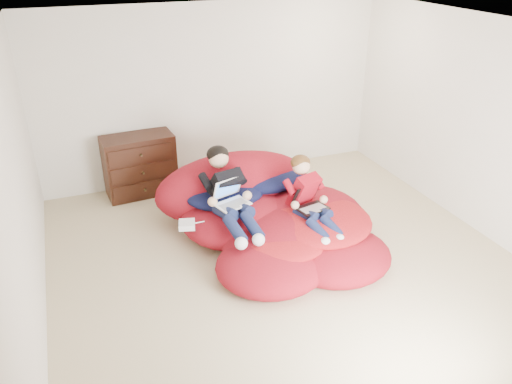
% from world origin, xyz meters
% --- Properties ---
extents(room_shell, '(5.10, 5.10, 2.77)m').
position_xyz_m(room_shell, '(0.00, 0.00, 0.22)').
color(room_shell, '#C3B28B').
rests_on(room_shell, ground).
extents(dresser, '(0.98, 0.57, 0.85)m').
position_xyz_m(dresser, '(-1.18, 2.25, 0.43)').
color(dresser, '#32180D').
rests_on(dresser, ground).
extents(beanbag_pile, '(2.44, 2.49, 0.92)m').
position_xyz_m(beanbag_pile, '(0.07, 0.53, 0.26)').
color(beanbag_pile, maroon).
rests_on(beanbag_pile, ground).
extents(cream_pillow, '(0.47, 0.30, 0.30)m').
position_xyz_m(cream_pillow, '(-0.57, 1.30, 0.62)').
color(cream_pillow, beige).
rests_on(cream_pillow, beanbag_pile).
extents(older_boy, '(0.42, 1.25, 0.74)m').
position_xyz_m(older_boy, '(-0.44, 0.61, 0.69)').
color(older_boy, black).
rests_on(older_boy, beanbag_pile).
extents(younger_boy, '(0.40, 1.00, 0.72)m').
position_xyz_m(younger_boy, '(0.41, 0.25, 0.63)').
color(younger_boy, '#B00F1F').
rests_on(younger_boy, beanbag_pile).
extents(laptop_white, '(0.42, 0.44, 0.26)m').
position_xyz_m(laptop_white, '(-0.44, 0.51, 0.64)').
color(laptop_white, white).
rests_on(laptop_white, older_boy).
extents(laptop_black, '(0.38, 0.41, 0.23)m').
position_xyz_m(laptop_black, '(0.41, 0.21, 0.56)').
color(laptop_black, black).
rests_on(laptop_black, younger_boy).
extents(power_adapter, '(0.21, 0.21, 0.07)m').
position_xyz_m(power_adapter, '(-0.97, 0.46, 0.42)').
color(power_adapter, white).
rests_on(power_adapter, beanbag_pile).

